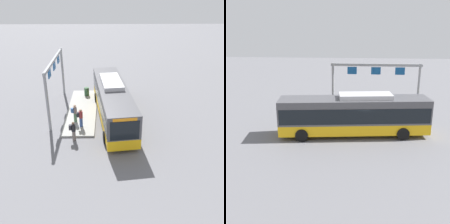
# 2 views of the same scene
# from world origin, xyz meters

# --- Properties ---
(ground_plane) EXTENTS (120.00, 120.00, 0.00)m
(ground_plane) POSITION_xyz_m (0.00, 0.00, 0.00)
(ground_plane) COLOR slate
(platform_curb) EXTENTS (10.00, 2.80, 0.16)m
(platform_curb) POSITION_xyz_m (-1.53, -2.99, 0.08)
(platform_curb) COLOR #9E9E99
(platform_curb) RESTS_ON ground
(bus_main) EXTENTS (12.13, 3.97, 3.46)m
(bus_main) POSITION_xyz_m (-0.01, -0.00, 1.81)
(bus_main) COLOR #EAAD14
(bus_main) RESTS_ON ground
(person_boarding) EXTENTS (0.35, 0.53, 1.67)m
(person_boarding) POSITION_xyz_m (3.84, -3.22, 0.89)
(person_boarding) COLOR slate
(person_boarding) RESTS_ON ground
(person_waiting_near) EXTENTS (0.42, 0.58, 1.67)m
(person_waiting_near) POSITION_xyz_m (1.88, -2.81, 1.05)
(person_waiting_near) COLOR #334C8C
(person_waiting_near) RESTS_ON platform_curb
(person_waiting_mid) EXTENTS (0.51, 0.60, 1.67)m
(person_waiting_mid) POSITION_xyz_m (1.01, -3.40, 1.05)
(person_waiting_mid) COLOR #476B4C
(person_waiting_mid) RESTS_ON platform_curb
(platform_sign_gantry) EXTENTS (8.69, 0.24, 5.20)m
(platform_sign_gantry) POSITION_xyz_m (-1.88, -5.39, 3.72)
(platform_sign_gantry) COLOR gray
(platform_sign_gantry) RESTS_ON ground
(trash_bin) EXTENTS (0.52, 0.52, 0.90)m
(trash_bin) POSITION_xyz_m (-5.13, -2.77, 0.61)
(trash_bin) COLOR #2D5133
(trash_bin) RESTS_ON platform_curb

